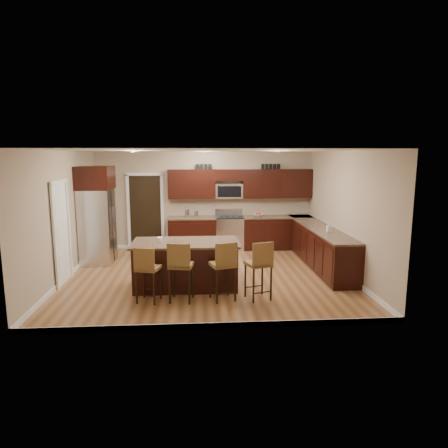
{
  "coord_description": "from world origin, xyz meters",
  "views": [
    {
      "loc": [
        -0.24,
        -8.44,
        2.6
      ],
      "look_at": [
        0.39,
        0.4,
        1.07
      ],
      "focal_mm": 32.0,
      "sensor_mm": 36.0,
      "label": 1
    }
  ],
  "objects": [
    {
      "name": "canister_tall",
      "position": [
        -0.49,
        2.45,
        1.03
      ],
      "size": [
        0.12,
        0.12,
        0.22
      ],
      "primitive_type": "cylinder",
      "color": "silver",
      "rests_on": "base_cabinets"
    },
    {
      "name": "stool_left",
      "position": [
        -1.12,
        -1.56,
        0.64
      ],
      "size": [
        0.47,
        0.47,
        1.02
      ],
      "rotation": [
        0.0,
        0.0,
        -0.27
      ],
      "color": "brown",
      "rests_on": "floor"
    },
    {
      "name": "doorway",
      "position": [
        -1.65,
        2.73,
        1.03
      ],
      "size": [
        0.85,
        0.03,
        2.06
      ],
      "primitive_type": "cube",
      "color": "black",
      "rests_on": "floor"
    },
    {
      "name": "island",
      "position": [
        -0.45,
        -0.72,
        0.43
      ],
      "size": [
        2.09,
        1.1,
        0.92
      ],
      "rotation": [
        0.0,
        0.0,
        -0.0
      ],
      "color": "black",
      "rests_on": "floor"
    },
    {
      "name": "fruit_bowl",
      "position": [
        1.49,
        2.45,
        0.96
      ],
      "size": [
        0.38,
        0.38,
        0.07
      ],
      "primitive_type": "imported",
      "rotation": [
        0.0,
        0.0,
        -0.38
      ],
      "color": "silver",
      "rests_on": "base_cabinets"
    },
    {
      "name": "upper_cabinets",
      "position": [
        1.04,
        2.58,
        1.84
      ],
      "size": [
        4.0,
        0.33,
        0.8
      ],
      "color": "black",
      "rests_on": "wall_back"
    },
    {
      "name": "stool_mid",
      "position": [
        -0.53,
        -1.56,
        0.68
      ],
      "size": [
        0.47,
        0.47,
        1.09
      ],
      "rotation": [
        0.0,
        0.0,
        -0.16
      ],
      "color": "brown",
      "rests_on": "floor"
    },
    {
      "name": "soap_bottle",
      "position": [
        2.7,
        0.07,
        1.03
      ],
      "size": [
        0.1,
        0.1,
        0.21
      ],
      "primitive_type": "imported",
      "rotation": [
        0.0,
        0.0,
        0.03
      ],
      "color": "#B2B2B2",
      "rests_on": "base_cabinets"
    },
    {
      "name": "range",
      "position": [
        0.68,
        2.45,
        0.47
      ],
      "size": [
        0.76,
        0.64,
        1.11
      ],
      "color": "silver",
      "rests_on": "floor"
    },
    {
      "name": "stool_extra",
      "position": [
        0.9,
        -1.56,
        0.68
      ],
      "size": [
        0.51,
        0.51,
        1.09
      ],
      "rotation": [
        0.0,
        0.0,
        0.31
      ],
      "color": "brown",
      "rests_on": "floor"
    },
    {
      "name": "wall_right",
      "position": [
        3.0,
        0.0,
        1.35
      ],
      "size": [
        0.0,
        5.5,
        5.5
      ],
      "primitive_type": "plane",
      "rotation": [
        1.57,
        0.0,
        -1.57
      ],
      "color": "tan",
      "rests_on": "floor"
    },
    {
      "name": "letter_decor",
      "position": [
        0.9,
        2.58,
        2.29
      ],
      "size": [
        2.2,
        0.03,
        0.15
      ],
      "primitive_type": null,
      "color": "black",
      "rests_on": "upper_cabinets"
    },
    {
      "name": "stool_right",
      "position": [
        0.25,
        -1.56,
        0.68
      ],
      "size": [
        0.51,
        0.51,
        1.09
      ],
      "rotation": [
        0.0,
        0.0,
        0.31
      ],
      "color": "brown",
      "rests_on": "floor"
    },
    {
      "name": "island_jar",
      "position": [
        -0.95,
        -0.72,
        0.97
      ],
      "size": [
        0.1,
        0.1,
        0.1
      ],
      "primitive_type": "cylinder",
      "color": "white",
      "rests_on": "island"
    },
    {
      "name": "floor",
      "position": [
        0.0,
        0.0,
        0.0
      ],
      "size": [
        6.0,
        6.0,
        0.0
      ],
      "primitive_type": "plane",
      "color": "#8D5E37",
      "rests_on": "ground"
    },
    {
      "name": "wall_back",
      "position": [
        0.0,
        2.75,
        1.35
      ],
      "size": [
        6.0,
        0.0,
        6.0
      ],
      "primitive_type": "plane",
      "rotation": [
        1.57,
        0.0,
        0.0
      ],
      "color": "tan",
      "rests_on": "floor"
    },
    {
      "name": "base_cabinets",
      "position": [
        1.9,
        1.45,
        0.46
      ],
      "size": [
        4.02,
        3.96,
        0.92
      ],
      "color": "black",
      "rests_on": "floor"
    },
    {
      "name": "ceiling",
      "position": [
        0.0,
        0.0,
        2.7
      ],
      "size": [
        6.0,
        6.0,
        0.0
      ],
      "primitive_type": "plane",
      "rotation": [
        3.14,
        0.0,
        0.0
      ],
      "color": "silver",
      "rests_on": "wall_back"
    },
    {
      "name": "canister_short",
      "position": [
        -0.23,
        2.45,
        1.0
      ],
      "size": [
        0.11,
        0.11,
        0.17
      ],
      "primitive_type": "cylinder",
      "color": "silver",
      "rests_on": "base_cabinets"
    },
    {
      "name": "wall_left",
      "position": [
        -3.0,
        0.0,
        1.35
      ],
      "size": [
        0.0,
        5.5,
        5.5
      ],
      "primitive_type": "plane",
      "rotation": [
        1.57,
        0.0,
        1.57
      ],
      "color": "tan",
      "rests_on": "floor"
    },
    {
      "name": "microwave",
      "position": [
        0.68,
        2.6,
        1.62
      ],
      "size": [
        0.76,
        0.31,
        0.4
      ],
      "primitive_type": "cube",
      "color": "silver",
      "rests_on": "upper_cabinets"
    },
    {
      "name": "floor_mat",
      "position": [
        -0.05,
        1.49,
        0.01
      ],
      "size": [
        0.9,
        0.68,
        0.01
      ],
      "primitive_type": "cube",
      "rotation": [
        0.0,
        0.0,
        -0.17
      ],
      "color": "olive",
      "rests_on": "floor"
    },
    {
      "name": "pantry_door",
      "position": [
        -2.98,
        -0.3,
        1.02
      ],
      "size": [
        0.03,
        0.8,
        2.04
      ],
      "primitive_type": "cube",
      "color": "white",
      "rests_on": "floor"
    },
    {
      "name": "refrigerator",
      "position": [
        -2.62,
        1.24,
        1.21
      ],
      "size": [
        0.79,
        0.96,
        2.35
      ],
      "color": "silver",
      "rests_on": "floor"
    }
  ]
}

